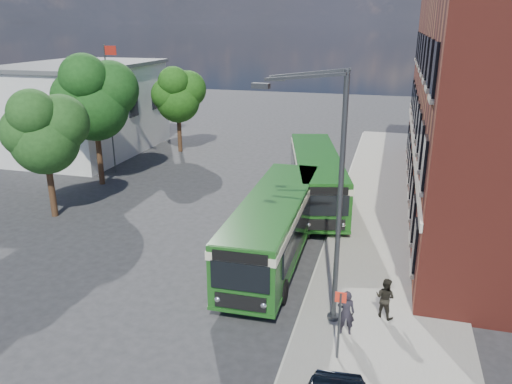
% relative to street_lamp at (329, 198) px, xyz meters
% --- Properties ---
extents(ground, '(120.00, 120.00, 0.00)m').
position_rel_street_lamp_xyz_m(ground, '(-4.84, 2.00, -4.79)').
color(ground, '#2A2A2C').
rests_on(ground, ground).
extents(pavement, '(6.00, 48.00, 0.15)m').
position_rel_street_lamp_xyz_m(pavement, '(2.16, 10.00, -4.72)').
color(pavement, gray).
rests_on(pavement, ground).
extents(kerb_line, '(0.12, 48.00, 0.01)m').
position_rel_street_lamp_xyz_m(kerb_line, '(-0.89, 10.00, -4.79)').
color(kerb_line, beige).
rests_on(kerb_line, ground).
extents(white_building, '(9.40, 13.40, 7.30)m').
position_rel_street_lamp_xyz_m(white_building, '(-22.84, 20.00, -1.13)').
color(white_building, silver).
rests_on(white_building, ground).
extents(flagpole, '(0.95, 0.10, 9.00)m').
position_rel_street_lamp_xyz_m(flagpole, '(-17.29, 15.00, 0.15)').
color(flagpole, '#383B3D').
rests_on(flagpole, ground).
extents(street_lamp, '(2.96, 2.38, 9.00)m').
position_rel_street_lamp_xyz_m(street_lamp, '(0.00, 0.00, 0.00)').
color(street_lamp, '#383B3D').
rests_on(street_lamp, ground).
extents(bus_stop_sign, '(0.35, 0.08, 2.52)m').
position_rel_street_lamp_xyz_m(bus_stop_sign, '(0.76, -2.20, -3.28)').
color(bus_stop_sign, '#383B3D').
rests_on(bus_stop_sign, ground).
extents(bus_front, '(2.82, 11.29, 3.02)m').
position_rel_street_lamp_xyz_m(bus_front, '(-2.94, 4.45, -2.96)').
color(bus_front, '#1B5118').
rests_on(bus_front, ground).
extents(bus_rear, '(5.27, 11.90, 3.02)m').
position_rel_street_lamp_xyz_m(bus_rear, '(-2.29, 12.51, -2.96)').
color(bus_rear, '#174E14').
rests_on(bus_rear, ground).
extents(pedestrian_a, '(0.65, 0.48, 1.65)m').
position_rel_street_lamp_xyz_m(pedestrian_a, '(0.86, -0.79, -3.82)').
color(pedestrian_a, black).
rests_on(pedestrian_a, pavement).
extents(pedestrian_b, '(0.93, 0.85, 1.53)m').
position_rel_street_lamp_xyz_m(pedestrian_b, '(2.12, 0.65, -3.87)').
color(pedestrian_b, black).
rests_on(pedestrian_b, pavement).
extents(tree_left, '(4.27, 4.06, 7.20)m').
position_rel_street_lamp_xyz_m(tree_left, '(-16.08, 6.37, 0.09)').
color(tree_left, '#372514').
rests_on(tree_left, ground).
extents(tree_mid, '(5.12, 4.87, 8.64)m').
position_rel_street_lamp_xyz_m(tree_mid, '(-16.74, 12.32, 1.07)').
color(tree_mid, '#372514').
rests_on(tree_mid, ground).
extents(tree_right, '(4.21, 4.00, 7.11)m').
position_rel_street_lamp_xyz_m(tree_right, '(-15.31, 22.11, 0.03)').
color(tree_right, '#372514').
rests_on(tree_right, ground).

